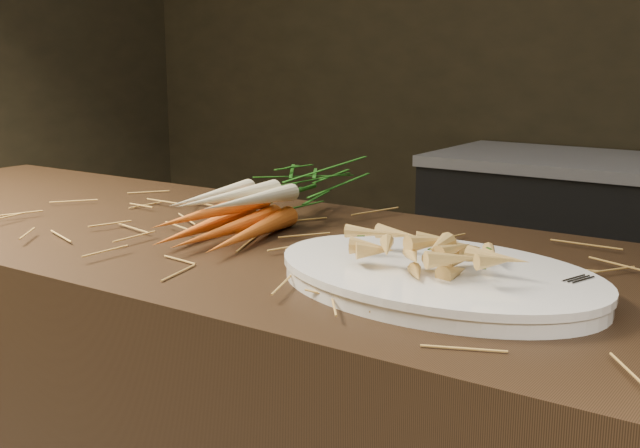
{
  "coord_description": "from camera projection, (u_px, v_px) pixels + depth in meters",
  "views": [
    {
      "loc": [
        0.78,
        -0.74,
        1.22
      ],
      "look_at": [
        0.1,
        0.24,
        0.96
      ],
      "focal_mm": 45.0,
      "sensor_mm": 36.0,
      "label": 1
    }
  ],
  "objects": [
    {
      "name": "serving_fork",
      "position": [
        545.0,
        298.0,
        0.96
      ],
      "size": [
        0.07,
        0.18,
        0.0
      ],
      "primitive_type": "cube",
      "rotation": [
        0.0,
        0.0,
        -0.31
      ],
      "color": "silver",
      "rests_on": "serving_platter"
    },
    {
      "name": "root_veg_bunch",
      "position": [
        276.0,
        198.0,
        1.5
      ],
      "size": [
        0.23,
        0.56,
        0.1
      ],
      "rotation": [
        0.0,
        0.0,
        0.11
      ],
      "color": "#C35218",
      "rests_on": "main_counter"
    },
    {
      "name": "straw_bedding",
      "position": [
        290.0,
        240.0,
        1.33
      ],
      "size": [
        1.4,
        0.6,
        0.02
      ],
      "primitive_type": null,
      "color": "#AB732E",
      "rests_on": "main_counter"
    },
    {
      "name": "serving_platter",
      "position": [
        436.0,
        280.0,
        1.09
      ],
      "size": [
        0.51,
        0.38,
        0.03
      ],
      "primitive_type": null,
      "rotation": [
        0.0,
        0.0,
        -0.12
      ],
      "color": "white",
      "rests_on": "main_counter"
    },
    {
      "name": "roasted_veg_heap",
      "position": [
        437.0,
        252.0,
        1.08
      ],
      "size": [
        0.25,
        0.2,
        0.05
      ],
      "primitive_type": null,
      "rotation": [
        0.0,
        0.0,
        -0.12
      ],
      "color": "tan",
      "rests_on": "serving_platter"
    }
  ]
}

